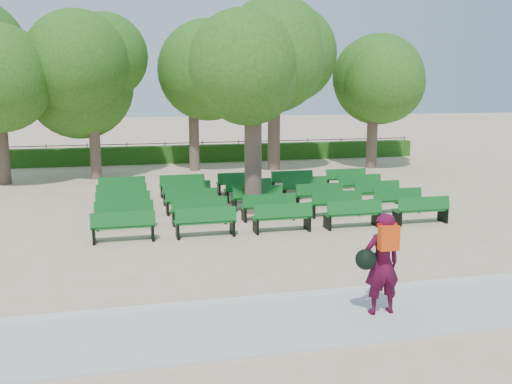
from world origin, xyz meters
The scene contains 9 objects.
ground centered at (0.00, 0.00, 0.00)m, with size 120.00×120.00×0.00m, color tan.
paving centered at (0.00, -7.40, 0.03)m, with size 30.00×2.20×0.06m, color #BBBBB6.
curb centered at (0.00, -6.25, 0.05)m, with size 30.00×0.12×0.10m, color silver.
hedge centered at (0.00, 14.00, 0.45)m, with size 26.00×0.70×0.90m, color #245515.
fence centered at (0.00, 14.40, 0.00)m, with size 26.00×0.10×1.02m, color black, non-canonical shape.
tree_line centered at (0.00, 10.00, 0.00)m, with size 21.80×6.80×7.04m, color #2E641A, non-canonical shape.
bench_array centered at (0.90, 1.61, 0.09)m, with size 1.68×0.63×1.04m.
tree_among centered at (0.70, 1.22, 4.01)m, with size 4.00×4.00×5.85m.
person centered at (0.94, -7.46, 1.00)m, with size 0.86×0.52×1.81m.
Camera 1 is at (-3.40, -16.18, 4.01)m, focal length 40.00 mm.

